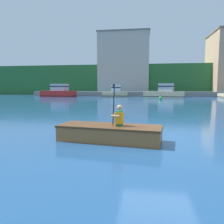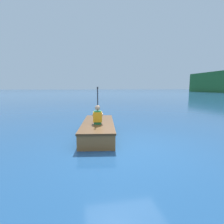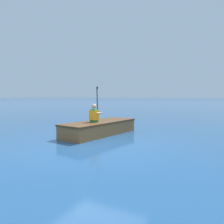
{
  "view_description": "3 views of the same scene",
  "coord_description": "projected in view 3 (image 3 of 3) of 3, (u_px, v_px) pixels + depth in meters",
  "views": [
    {
      "loc": [
        -0.47,
        -7.14,
        1.61
      ],
      "look_at": [
        -1.49,
        -0.21,
        0.83
      ],
      "focal_mm": 35.0,
      "sensor_mm": 36.0,
      "label": 1
    },
    {
      "loc": [
        4.52,
        -1.36,
        1.7
      ],
      "look_at": [
        -1.49,
        -0.21,
        0.83
      ],
      "focal_mm": 28.0,
      "sensor_mm": 36.0,
      "label": 2
    },
    {
      "loc": [
        5.16,
        3.36,
        1.39
      ],
      "look_at": [
        -1.49,
        -0.21,
        0.83
      ],
      "focal_mm": 35.0,
      "sensor_mm": 36.0,
      "label": 3
    }
  ],
  "objects": [
    {
      "name": "ground_plane",
      "position": [
        94.0,
        145.0,
        6.22
      ],
      "size": [
        300.0,
        300.0,
        0.0
      ],
      "primitive_type": "plane",
      "color": "navy"
    },
    {
      "name": "rowboat_foreground",
      "position": [
        101.0,
        127.0,
        7.88
      ],
      "size": [
        3.29,
        1.51,
        0.48
      ],
      "color": "#935B2D",
      "rests_on": "ground"
    },
    {
      "name": "person_paddler",
      "position": [
        94.0,
        114.0,
        7.57
      ],
      "size": [
        0.37,
        0.39,
        1.23
      ],
      "color": "#267F3F",
      "rests_on": "rowboat_foreground"
    }
  ]
}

